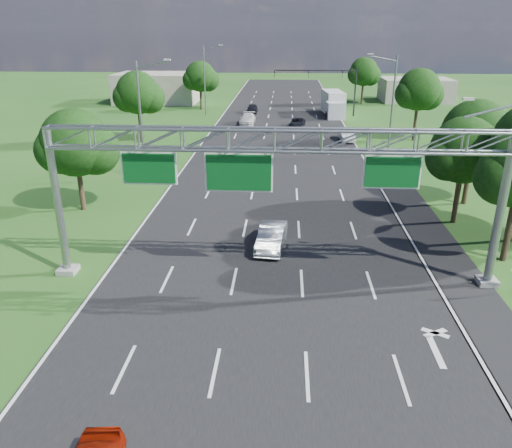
# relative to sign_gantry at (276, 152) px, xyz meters

# --- Properties ---
(ground) EXTENTS (220.00, 220.00, 0.00)m
(ground) POSITION_rel_sign_gantry_xyz_m (-0.33, 18.00, -6.89)
(ground) COLOR #1B4B16
(ground) RESTS_ON ground
(road) EXTENTS (18.00, 180.00, 0.02)m
(road) POSITION_rel_sign_gantry_xyz_m (-0.33, 18.00, -6.89)
(road) COLOR black
(road) RESTS_ON ground
(road_flare) EXTENTS (3.00, 30.00, 0.02)m
(road_flare) POSITION_rel_sign_gantry_xyz_m (9.87, 2.00, -6.89)
(road_flare) COLOR black
(road_flare) RESTS_ON ground
(sign_gantry) EXTENTS (23.50, 1.00, 9.56)m
(sign_gantry) POSITION_rel_sign_gantry_xyz_m (0.00, 0.00, 0.00)
(sign_gantry) COLOR gray
(sign_gantry) RESTS_ON ground
(traffic_signal) EXTENTS (12.21, 0.24, 7.00)m
(traffic_signal) POSITION_rel_sign_gantry_xyz_m (7.15, 53.00, -1.72)
(traffic_signal) COLOR black
(traffic_signal) RESTS_ON ground
(streetlight_l_near) EXTENTS (2.97, 0.22, 10.16)m
(streetlight_l_near) POSITION_rel_sign_gantry_xyz_m (-11.63, 18.00, -1.31)
(streetlight_l_near) COLOR gray
(streetlight_l_near) RESTS_ON ground
(streetlight_l_far) EXTENTS (2.97, 0.22, 10.16)m
(streetlight_l_far) POSITION_rel_sign_gantry_xyz_m (-11.63, 53.00, -1.31)
(streetlight_l_far) COLOR gray
(streetlight_l_far) RESTS_ON ground
(streetlight_r_mid) EXTENTS (2.97, 0.22, 10.16)m
(streetlight_r_mid) POSITION_rel_sign_gantry_xyz_m (10.97, 28.00, -1.31)
(streetlight_r_mid) COLOR gray
(streetlight_r_mid) RESTS_ON ground
(tree_verge_la) EXTENTS (5.76, 4.80, 7.40)m
(tree_verge_la) POSITION_rel_sign_gantry_xyz_m (-14.25, 10.04, -2.13)
(tree_verge_la) COLOR #2D2116
(tree_verge_la) RESTS_ON ground
(tree_verge_lb) EXTENTS (5.76, 4.80, 8.06)m
(tree_verge_lb) POSITION_rel_sign_gantry_xyz_m (-16.25, 33.04, -1.48)
(tree_verge_lb) COLOR #2D2116
(tree_verge_lb) RESTS_ON ground
(tree_verge_lc) EXTENTS (5.76, 4.80, 7.62)m
(tree_verge_lc) POSITION_rel_sign_gantry_xyz_m (-13.25, 58.04, -1.92)
(tree_verge_lc) COLOR #2D2116
(tree_verge_lc) RESTS_ON ground
(tree_verge_rd) EXTENTS (5.76, 4.80, 8.28)m
(tree_verge_rd) POSITION_rel_sign_gantry_xyz_m (15.75, 36.04, -1.26)
(tree_verge_rd) COLOR #2D2116
(tree_verge_rd) RESTS_ON ground
(tree_verge_re) EXTENTS (5.76, 4.80, 7.84)m
(tree_verge_re) POSITION_rel_sign_gantry_xyz_m (13.75, 66.04, -1.70)
(tree_verge_re) COLOR #2D2116
(tree_verge_re) RESTS_ON ground
(building_left) EXTENTS (14.00, 10.00, 5.00)m
(building_left) POSITION_rel_sign_gantry_xyz_m (-22.33, 66.00, -4.39)
(building_left) COLOR gray
(building_left) RESTS_ON ground
(building_right) EXTENTS (12.00, 9.00, 4.00)m
(building_right) POSITION_rel_sign_gantry_xyz_m (23.67, 70.00, -4.89)
(building_right) COLOR gray
(building_right) RESTS_ON ground
(silver_sedan) EXTENTS (1.97, 4.45, 1.42)m
(silver_sedan) POSITION_rel_sign_gantry_xyz_m (-0.26, 3.99, -6.18)
(silver_sedan) COLOR #AFB5BC
(silver_sedan) RESTS_ON ground
(car_queue_a) EXTENTS (2.06, 4.93, 1.42)m
(car_queue_a) POSITION_rel_sign_gantry_xyz_m (-4.80, 45.35, -6.18)
(car_queue_a) COLOR silver
(car_queue_a) RESTS_ON ground
(car_queue_b) EXTENTS (2.37, 4.32, 1.15)m
(car_queue_b) POSITION_rel_sign_gantry_xyz_m (2.05, 43.67, -6.32)
(car_queue_b) COLOR black
(car_queue_b) RESTS_ON ground
(car_queue_c) EXTENTS (1.59, 3.95, 1.34)m
(car_queue_c) POSITION_rel_sign_gantry_xyz_m (-4.80, 55.01, -6.22)
(car_queue_c) COLOR black
(car_queue_c) RESTS_ON ground
(car_queue_d) EXTENTS (1.72, 4.46, 1.45)m
(car_queue_d) POSITION_rel_sign_gantry_xyz_m (7.67, 35.38, -6.17)
(car_queue_d) COLOR silver
(car_queue_d) RESTS_ON ground
(box_truck) EXTENTS (3.31, 9.36, 3.46)m
(box_truck) POSITION_rel_sign_gantry_xyz_m (7.67, 53.78, -5.23)
(box_truck) COLOR silver
(box_truck) RESTS_ON ground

